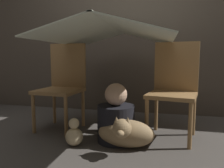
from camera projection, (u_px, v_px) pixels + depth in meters
name	position (u px, v px, depth m)	size (l,w,h in m)	color
ground_plane	(109.00, 138.00, 2.13)	(8.80, 8.80, 0.00)	#47423D
wall_back	(128.00, 24.00, 3.05)	(7.00, 0.05, 2.50)	#4C4238
chair_left	(63.00, 83.00, 2.41)	(0.47, 0.47, 0.94)	olive
chair_right	(174.00, 86.00, 2.14)	(0.51, 0.51, 0.94)	olive
sheet_canopy	(112.00, 33.00, 2.13)	(1.17, 1.35, 0.17)	silver
person_front	(116.00, 118.00, 2.02)	(0.34, 0.34, 0.55)	black
dog	(125.00, 133.00, 1.88)	(0.49, 0.41, 0.32)	#9E7F56
plush_toy	(74.00, 134.00, 1.94)	(0.16, 0.16, 0.25)	beige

